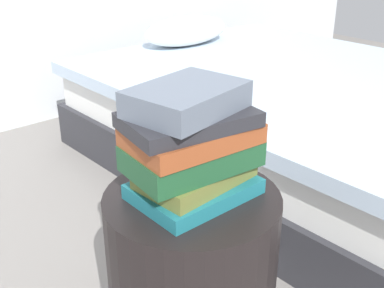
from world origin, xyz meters
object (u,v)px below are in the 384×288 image
(book_teal, at_px, (195,189))
(book_forest, at_px, (194,156))
(bed, at_px, (292,118))
(book_rust, at_px, (192,135))
(book_olive, at_px, (196,174))
(book_slate, at_px, (187,99))
(book_charcoal, at_px, (190,120))

(book_teal, xyz_separation_m, book_forest, (-0.00, -0.00, 0.09))
(book_forest, bearing_deg, bed, 33.80)
(book_forest, distance_m, book_rust, 0.05)
(bed, distance_m, book_teal, 1.40)
(book_olive, relative_size, book_slate, 1.04)
(book_teal, height_order, book_rust, book_rust)
(book_charcoal, relative_size, book_slate, 1.16)
(bed, xyz_separation_m, book_rust, (-1.21, -0.64, 0.46))
(book_charcoal, xyz_separation_m, book_slate, (0.00, 0.01, 0.04))
(book_olive, height_order, book_charcoal, book_charcoal)
(bed, relative_size, book_slate, 8.59)
(book_olive, distance_m, book_charcoal, 0.14)
(book_forest, bearing_deg, book_olive, 15.58)
(book_charcoal, bearing_deg, book_teal, 5.55)
(book_rust, relative_size, book_charcoal, 1.00)
(book_olive, distance_m, book_forest, 0.05)
(book_olive, xyz_separation_m, book_rust, (-0.01, -0.00, 0.10))
(book_rust, xyz_separation_m, book_slate, (-0.01, 0.01, 0.08))
(book_olive, relative_size, book_rust, 0.91)
(book_olive, bearing_deg, book_charcoal, 173.95)
(book_forest, height_order, book_charcoal, book_charcoal)
(bed, distance_m, book_forest, 1.42)
(bed, height_order, book_rust, book_rust)
(book_teal, distance_m, book_forest, 0.09)
(book_charcoal, bearing_deg, book_rust, 0.77)
(book_forest, bearing_deg, book_teal, 20.66)
(book_slate, bearing_deg, book_teal, -44.69)
(book_rust, height_order, book_slate, book_slate)
(bed, bearing_deg, book_forest, -152.99)
(book_rust, bearing_deg, book_teal, 5.19)
(book_teal, bearing_deg, book_olive, 6.45)
(book_slate, bearing_deg, book_rust, -68.87)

